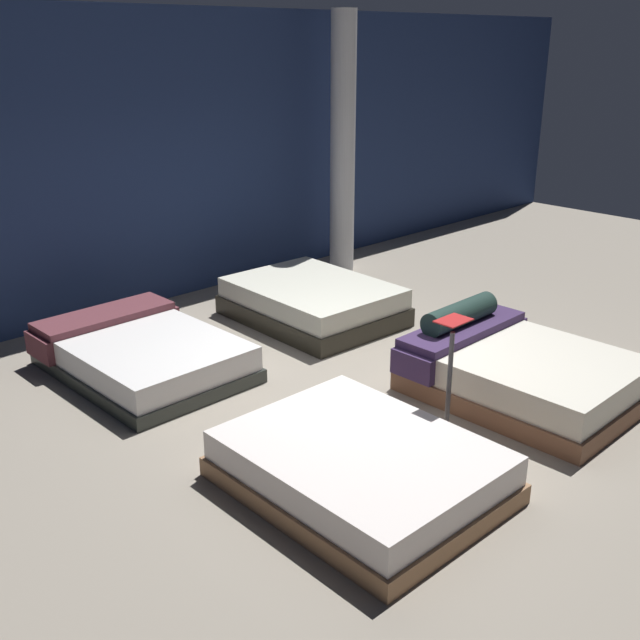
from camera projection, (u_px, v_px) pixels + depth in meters
name	position (u px, v px, depth m)	size (l,w,h in m)	color
ground_plane	(348.00, 394.00, 7.05)	(18.00, 18.00, 0.02)	gray
showroom_back_wall	(136.00, 163.00, 8.83)	(18.00, 0.06, 3.50)	navy
bed_0	(360.00, 467.00, 5.48)	(1.54, 1.95, 0.38)	#986D4A
bed_1	(518.00, 370.00, 6.93)	(1.63, 1.96, 0.74)	brown
bed_2	(142.00, 353.00, 7.44)	(1.54, 2.07, 0.45)	#2D302C
bed_3	(313.00, 302.00, 8.81)	(1.52, 1.97, 0.45)	black
price_sign	(449.00, 393.00, 6.13)	(0.28, 0.24, 1.05)	#3F3F44
support_pillar	(343.00, 146.00, 10.20)	(0.34, 0.34, 3.50)	silver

